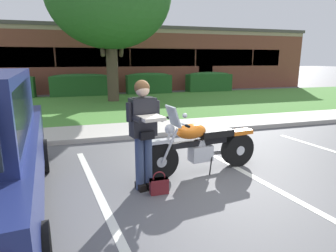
# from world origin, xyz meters

# --- Properties ---
(ground_plane) EXTENTS (140.00, 140.00, 0.00)m
(ground_plane) POSITION_xyz_m (0.00, 0.00, 0.00)
(ground_plane) COLOR #565659
(curb_strip) EXTENTS (60.00, 0.20, 0.12)m
(curb_strip) POSITION_xyz_m (0.00, 3.27, 0.06)
(curb_strip) COLOR #B7B2A8
(curb_strip) RESTS_ON ground
(concrete_walk) EXTENTS (60.00, 1.50, 0.08)m
(concrete_walk) POSITION_xyz_m (0.00, 4.12, 0.04)
(concrete_walk) COLOR #B7B2A8
(concrete_walk) RESTS_ON ground
(grass_lawn) EXTENTS (60.00, 7.77, 0.06)m
(grass_lawn) POSITION_xyz_m (0.00, 8.76, 0.03)
(grass_lawn) COLOR #478433
(grass_lawn) RESTS_ON ground
(stall_stripe_0) EXTENTS (0.65, 4.38, 0.01)m
(stall_stripe_0) POSITION_xyz_m (-1.63, 0.20, 0.00)
(stall_stripe_0) COLOR silver
(stall_stripe_0) RESTS_ON ground
(stall_stripe_1) EXTENTS (0.65, 4.38, 0.01)m
(stall_stripe_1) POSITION_xyz_m (0.98, 0.20, 0.00)
(stall_stripe_1) COLOR silver
(stall_stripe_1) RESTS_ON ground
(motorcycle) EXTENTS (2.24, 0.82, 1.26)m
(motorcycle) POSITION_xyz_m (0.29, 0.67, 0.49)
(motorcycle) COLOR black
(motorcycle) RESTS_ON ground
(rider_person) EXTENTS (0.53, 0.63, 1.70)m
(rider_person) POSITION_xyz_m (-0.92, 0.27, 1.01)
(rider_person) COLOR black
(rider_person) RESTS_ON ground
(handbag) EXTENTS (0.28, 0.13, 0.36)m
(handbag) POSITION_xyz_m (-0.75, 0.04, 0.14)
(handbag) COLOR maroon
(handbag) RESTS_ON ground
(hedge_left) EXTENTS (3.10, 0.90, 1.24)m
(hedge_left) POSITION_xyz_m (-5.60, 12.73, 0.65)
(hedge_left) COLOR #235623
(hedge_left) RESTS_ON ground
(hedge_center_left) EXTENTS (3.14, 0.90, 1.24)m
(hedge_center_left) POSITION_xyz_m (-1.74, 12.73, 0.65)
(hedge_center_left) COLOR #235623
(hedge_center_left) RESTS_ON ground
(hedge_center_right) EXTENTS (2.60, 0.90, 1.24)m
(hedge_center_right) POSITION_xyz_m (2.13, 12.73, 0.65)
(hedge_center_right) COLOR #235623
(hedge_center_right) RESTS_ON ground
(hedge_right) EXTENTS (2.80, 0.90, 1.24)m
(hedge_right) POSITION_xyz_m (5.99, 12.73, 0.65)
(hedge_right) COLOR #235623
(hedge_right) RESTS_ON ground
(brick_building) EXTENTS (25.58, 11.05, 4.04)m
(brick_building) POSITION_xyz_m (1.30, 19.51, 2.02)
(brick_building) COLOR brown
(brick_building) RESTS_ON ground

